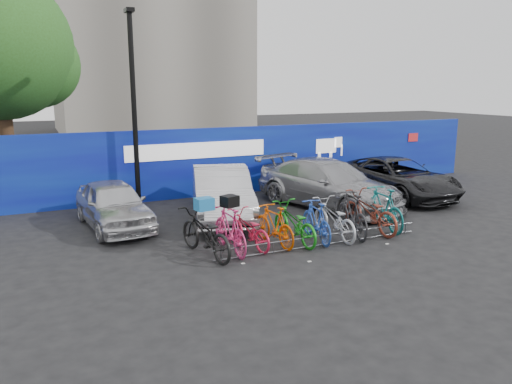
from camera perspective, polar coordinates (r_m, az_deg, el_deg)
ground at (r=12.82m, az=6.04°, el=-5.46°), size 100.00×100.00×0.00m
hoarding at (r=17.85m, az=-3.65°, el=3.55°), size 22.00×0.18×2.40m
tree at (r=20.60m, az=-26.75°, el=14.25°), size 5.40×5.20×7.80m
lamppost at (r=16.20m, az=-13.79°, el=9.71°), size 0.25×0.50×6.11m
bike_rack at (r=12.28m, az=7.48°, el=-5.49°), size 5.60×0.03×0.30m
car_0 at (r=14.25m, az=-15.97°, el=-1.36°), size 1.91×3.94×1.30m
car_1 at (r=14.67m, az=-3.95°, el=-0.14°), size 2.75×4.80×1.50m
car_2 at (r=16.17m, az=8.28°, el=0.93°), size 3.56×5.59×1.51m
car_3 at (r=18.15m, az=15.75°, el=1.59°), size 2.49×5.00×1.36m
bike_0 at (r=11.44m, az=-5.87°, el=-4.73°), size 1.14×2.20×1.10m
bike_1 at (r=11.68m, az=-2.99°, el=-4.32°), size 0.56×1.85×1.11m
bike_2 at (r=12.02m, az=-0.89°, el=-4.32°), size 0.89×1.81×0.91m
bike_3 at (r=12.19m, az=2.10°, el=-3.82°), size 0.68×1.73×1.01m
bike_4 at (r=12.41m, az=4.37°, el=-3.58°), size 0.78×1.95×1.01m
bike_5 at (r=12.61m, az=6.91°, el=-3.32°), size 0.70×1.77×1.03m
bike_6 at (r=12.93m, az=8.87°, el=-3.06°), size 0.68×1.91×1.00m
bike_7 at (r=13.17m, az=10.91°, el=-2.50°), size 0.94×2.01×1.16m
bike_8 at (r=13.65m, az=12.83°, el=-2.23°), size 0.87×2.12×1.09m
bike_9 at (r=13.96m, az=14.32°, el=-1.80°), size 0.76×2.00×1.18m
cargo_crate at (r=11.26m, az=-5.95°, el=-1.37°), size 0.43×0.35×0.28m
cargo_topcase at (r=11.50m, az=-3.03°, el=-1.05°), size 0.44×0.42×0.26m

